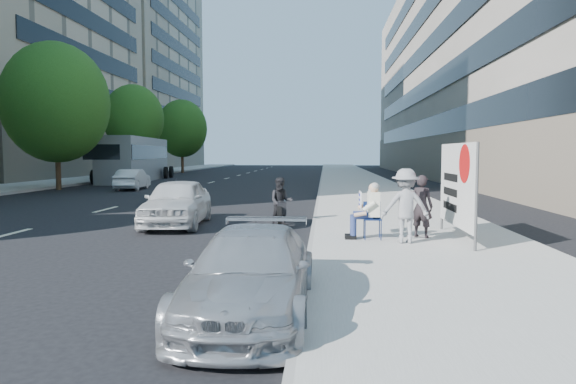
# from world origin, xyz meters

# --- Properties ---
(ground) EXTENTS (160.00, 160.00, 0.00)m
(ground) POSITION_xyz_m (0.00, 0.00, 0.00)
(ground) COLOR black
(ground) RESTS_ON ground
(near_sidewalk) EXTENTS (5.00, 120.00, 0.15)m
(near_sidewalk) POSITION_xyz_m (4.00, 20.00, 0.07)
(near_sidewalk) COLOR #9B9891
(near_sidewalk) RESTS_ON ground
(far_sidewalk) EXTENTS (4.50, 120.00, 0.15)m
(far_sidewalk) POSITION_xyz_m (-16.75, 20.00, 0.07)
(far_sidewalk) COLOR #9B9891
(far_sidewalk) RESTS_ON ground
(far_bldg_north) EXTENTS (22.00, 28.00, 28.00)m
(far_bldg_north) POSITION_xyz_m (-30.00, 62.00, 14.00)
(far_bldg_north) COLOR beige
(far_bldg_north) RESTS_ON ground
(near_building) EXTENTS (14.00, 70.00, 20.00)m
(near_building) POSITION_xyz_m (17.00, 32.00, 10.00)
(near_building) COLOR gray
(near_building) RESTS_ON ground
(tree_far_c) EXTENTS (6.00, 6.00, 8.47)m
(tree_far_c) POSITION_xyz_m (-13.70, 18.00, 5.02)
(tree_far_c) COLOR #382616
(tree_far_c) RESTS_ON ground
(tree_far_d) EXTENTS (4.80, 4.80, 7.65)m
(tree_far_d) POSITION_xyz_m (-13.70, 30.00, 4.89)
(tree_far_d) COLOR #382616
(tree_far_d) RESTS_ON ground
(tree_far_e) EXTENTS (5.40, 5.40, 7.89)m
(tree_far_e) POSITION_xyz_m (-13.70, 44.00, 4.78)
(tree_far_e) COLOR #382616
(tree_far_e) RESTS_ON ground
(seated_protester) EXTENTS (0.83, 1.12, 1.31)m
(seated_protester) POSITION_xyz_m (2.75, 1.13, 0.87)
(seated_protester) COLOR navy
(seated_protester) RESTS_ON near_sidewalk
(jogger) EXTENTS (1.10, 0.68, 1.64)m
(jogger) POSITION_xyz_m (3.53, 0.66, 0.97)
(jogger) COLOR gray
(jogger) RESTS_ON near_sidewalk
(pedestrian_woman) EXTENTS (0.64, 0.59, 1.47)m
(pedestrian_woman) POSITION_xyz_m (4.02, 1.44, 0.89)
(pedestrian_woman) COLOR black
(pedestrian_woman) RESTS_ON near_sidewalk
(protest_banner) EXTENTS (0.08, 3.06, 2.20)m
(protest_banner) POSITION_xyz_m (4.78, 1.27, 1.40)
(protest_banner) COLOR #4C4C4C
(protest_banner) RESTS_ON near_sidewalk
(parked_sedan) EXTENTS (1.58, 3.86, 1.12)m
(parked_sedan) POSITION_xyz_m (0.80, -4.16, 0.56)
(parked_sedan) COLOR #9EA0A4
(parked_sedan) RESTS_ON ground
(white_sedan_near) EXTENTS (1.94, 4.16, 1.38)m
(white_sedan_near) POSITION_xyz_m (-2.59, 4.03, 0.69)
(white_sedan_near) COLOR silver
(white_sedan_near) RESTS_ON ground
(white_sedan_mid) EXTENTS (1.61, 3.72, 1.19)m
(white_sedan_mid) POSITION_xyz_m (-9.48, 18.49, 0.59)
(white_sedan_mid) COLOR silver
(white_sedan_mid) RESTS_ON ground
(motorcycle) EXTENTS (0.75, 2.05, 1.42)m
(motorcycle) POSITION_xyz_m (0.48, 4.16, 0.64)
(motorcycle) COLOR black
(motorcycle) RESTS_ON ground
(bus) EXTENTS (3.87, 12.28, 3.30)m
(bus) POSITION_xyz_m (-12.78, 27.78, 1.64)
(bus) COLOR slate
(bus) RESTS_ON ground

